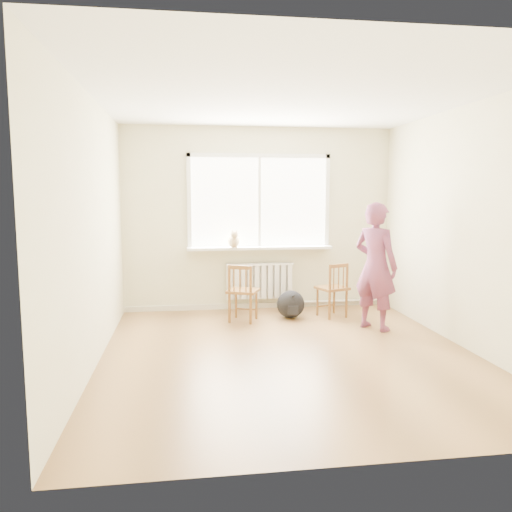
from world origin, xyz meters
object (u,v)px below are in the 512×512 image
object	(u,v)px
chair_left	(242,293)
backpack	(291,304)
cat	(234,240)
person	(376,266)
chair_right	(334,290)

from	to	relation	value
chair_left	backpack	world-z (taller)	chair_left
backpack	cat	bearing A→B (deg)	146.63
person	cat	xyz separation A→B (m)	(-1.69, 1.19, 0.25)
person	backpack	xyz separation A→B (m)	(-0.94, 0.70, -0.62)
chair_right	person	distance (m)	0.86
chair_left	cat	bearing A→B (deg)	-61.76
chair_right	chair_left	bearing A→B (deg)	-16.44
person	cat	world-z (taller)	person
chair_left	person	distance (m)	1.79
chair_left	person	bearing A→B (deg)	-177.07
chair_right	cat	distance (m)	1.60
chair_right	person	size ratio (longest dim) A/B	0.48
chair_left	backpack	distance (m)	0.73
backpack	person	bearing A→B (deg)	-36.61
chair_left	chair_right	world-z (taller)	chair_left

